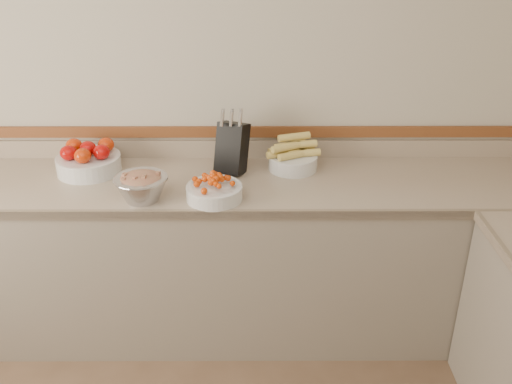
{
  "coord_description": "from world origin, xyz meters",
  "views": [
    {
      "loc": [
        0.34,
        -0.93,
        2.13
      ],
      "look_at": [
        0.35,
        1.35,
        1.0
      ],
      "focal_mm": 40.0,
      "sensor_mm": 36.0,
      "label": 1
    }
  ],
  "objects_px": {
    "corn_bowl": "(293,158)",
    "rhubarb_bowl": "(141,186)",
    "cherry_tomato_bowl": "(214,190)",
    "tomato_bowl": "(88,160)",
    "knife_block": "(232,147)"
  },
  "relations": [
    {
      "from": "corn_bowl",
      "to": "rhubarb_bowl",
      "type": "bearing_deg",
      "value": -153.84
    },
    {
      "from": "cherry_tomato_bowl",
      "to": "corn_bowl",
      "type": "xyz_separation_m",
      "value": [
        0.39,
        0.35,
        0.02
      ]
    },
    {
      "from": "cherry_tomato_bowl",
      "to": "tomato_bowl",
      "type": "bearing_deg",
      "value": 154.95
    },
    {
      "from": "corn_bowl",
      "to": "rhubarb_bowl",
      "type": "height_order",
      "value": "corn_bowl"
    },
    {
      "from": "tomato_bowl",
      "to": "cherry_tomato_bowl",
      "type": "xyz_separation_m",
      "value": [
        0.67,
        -0.31,
        -0.02
      ]
    },
    {
      "from": "tomato_bowl",
      "to": "rhubarb_bowl",
      "type": "distance_m",
      "value": 0.46
    },
    {
      "from": "tomato_bowl",
      "to": "rhubarb_bowl",
      "type": "xyz_separation_m",
      "value": [
        0.33,
        -0.32,
        0.01
      ]
    },
    {
      "from": "tomato_bowl",
      "to": "corn_bowl",
      "type": "bearing_deg",
      "value": 1.95
    },
    {
      "from": "knife_block",
      "to": "corn_bowl",
      "type": "height_order",
      "value": "knife_block"
    },
    {
      "from": "cherry_tomato_bowl",
      "to": "rhubarb_bowl",
      "type": "height_order",
      "value": "rhubarb_bowl"
    },
    {
      "from": "cherry_tomato_bowl",
      "to": "corn_bowl",
      "type": "height_order",
      "value": "corn_bowl"
    },
    {
      "from": "corn_bowl",
      "to": "knife_block",
      "type": "bearing_deg",
      "value": -174.63
    },
    {
      "from": "knife_block",
      "to": "rhubarb_bowl",
      "type": "height_order",
      "value": "knife_block"
    },
    {
      "from": "tomato_bowl",
      "to": "corn_bowl",
      "type": "height_order",
      "value": "corn_bowl"
    },
    {
      "from": "cherry_tomato_bowl",
      "to": "rhubarb_bowl",
      "type": "xyz_separation_m",
      "value": [
        -0.34,
        -0.01,
        0.03
      ]
    }
  ]
}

